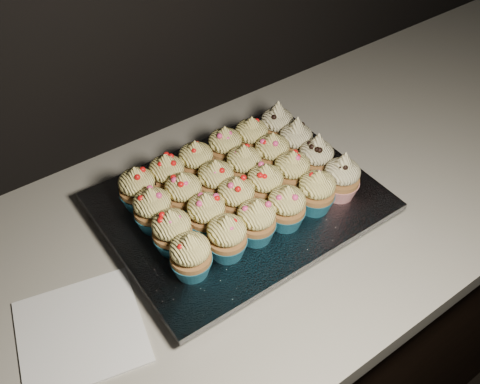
% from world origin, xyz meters
% --- Properties ---
extents(worktop, '(2.44, 0.64, 0.04)m').
position_xyz_m(worktop, '(0.00, 1.70, 0.88)').
color(worktop, beige).
rests_on(worktop, cabinet).
extents(napkin, '(0.21, 0.21, 0.00)m').
position_xyz_m(napkin, '(-0.18, 1.65, 0.90)').
color(napkin, white).
rests_on(napkin, worktop).
extents(baking_tray, '(0.42, 0.32, 0.02)m').
position_xyz_m(baking_tray, '(0.14, 1.71, 0.91)').
color(baking_tray, black).
rests_on(baking_tray, worktop).
extents(foil_lining, '(0.45, 0.35, 0.01)m').
position_xyz_m(foil_lining, '(0.14, 1.71, 0.93)').
color(foil_lining, silver).
rests_on(foil_lining, baking_tray).
extents(cupcake_0, '(0.06, 0.06, 0.08)m').
position_xyz_m(cupcake_0, '(-0.01, 1.63, 0.97)').
color(cupcake_0, '#1A647E').
rests_on(cupcake_0, foil_lining).
extents(cupcake_1, '(0.06, 0.06, 0.08)m').
position_xyz_m(cupcake_1, '(0.05, 1.63, 0.97)').
color(cupcake_1, '#1A647E').
rests_on(cupcake_1, foil_lining).
extents(cupcake_2, '(0.06, 0.06, 0.08)m').
position_xyz_m(cupcake_2, '(0.11, 1.63, 0.97)').
color(cupcake_2, '#1A647E').
rests_on(cupcake_2, foil_lining).
extents(cupcake_3, '(0.06, 0.06, 0.08)m').
position_xyz_m(cupcake_3, '(0.17, 1.62, 0.97)').
color(cupcake_3, '#1A647E').
rests_on(cupcake_3, foil_lining).
extents(cupcake_4, '(0.06, 0.06, 0.08)m').
position_xyz_m(cupcake_4, '(0.23, 1.62, 0.97)').
color(cupcake_4, '#1A647E').
rests_on(cupcake_4, foil_lining).
extents(cupcake_5, '(0.06, 0.06, 0.10)m').
position_xyz_m(cupcake_5, '(0.28, 1.62, 0.97)').
color(cupcake_5, '#B4191B').
rests_on(cupcake_5, foil_lining).
extents(cupcake_6, '(0.06, 0.06, 0.08)m').
position_xyz_m(cupcake_6, '(-0.01, 1.68, 0.97)').
color(cupcake_6, '#1A647E').
rests_on(cupcake_6, foil_lining).
extents(cupcake_7, '(0.06, 0.06, 0.08)m').
position_xyz_m(cupcake_7, '(0.05, 1.68, 0.97)').
color(cupcake_7, '#1A647E').
rests_on(cupcake_7, foil_lining).
extents(cupcake_8, '(0.06, 0.06, 0.08)m').
position_xyz_m(cupcake_8, '(0.11, 1.69, 0.97)').
color(cupcake_8, '#1A647E').
rests_on(cupcake_8, foil_lining).
extents(cupcake_9, '(0.06, 0.06, 0.08)m').
position_xyz_m(cupcake_9, '(0.17, 1.68, 0.97)').
color(cupcake_9, '#1A647E').
rests_on(cupcake_9, foil_lining).
extents(cupcake_10, '(0.06, 0.06, 0.08)m').
position_xyz_m(cupcake_10, '(0.23, 1.68, 0.97)').
color(cupcake_10, '#1A647E').
rests_on(cupcake_10, foil_lining).
extents(cupcake_11, '(0.06, 0.06, 0.10)m').
position_xyz_m(cupcake_11, '(0.28, 1.68, 0.97)').
color(cupcake_11, '#B4191B').
rests_on(cupcake_11, foil_lining).
extents(cupcake_12, '(0.06, 0.06, 0.08)m').
position_xyz_m(cupcake_12, '(-0.01, 1.74, 0.97)').
color(cupcake_12, '#1A647E').
rests_on(cupcake_12, foil_lining).
extents(cupcake_13, '(0.06, 0.06, 0.08)m').
position_xyz_m(cupcake_13, '(0.05, 1.74, 0.97)').
color(cupcake_13, '#1A647E').
rests_on(cupcake_13, foil_lining).
extents(cupcake_14, '(0.06, 0.06, 0.08)m').
position_xyz_m(cupcake_14, '(0.11, 1.74, 0.97)').
color(cupcake_14, '#1A647E').
rests_on(cupcake_14, foil_lining).
extents(cupcake_15, '(0.06, 0.06, 0.08)m').
position_xyz_m(cupcake_15, '(0.17, 1.74, 0.97)').
color(cupcake_15, '#1A647E').
rests_on(cupcake_15, foil_lining).
extents(cupcake_16, '(0.06, 0.06, 0.08)m').
position_xyz_m(cupcake_16, '(0.23, 1.74, 0.97)').
color(cupcake_16, '#1A647E').
rests_on(cupcake_16, foil_lining).
extents(cupcake_17, '(0.06, 0.06, 0.10)m').
position_xyz_m(cupcake_17, '(0.28, 1.74, 0.97)').
color(cupcake_17, '#B4191B').
rests_on(cupcake_17, foil_lining).
extents(cupcake_18, '(0.06, 0.06, 0.08)m').
position_xyz_m(cupcake_18, '(-0.00, 1.80, 0.97)').
color(cupcake_18, '#1A647E').
rests_on(cupcake_18, foil_lining).
extents(cupcake_19, '(0.06, 0.06, 0.08)m').
position_xyz_m(cupcake_19, '(0.05, 1.80, 0.97)').
color(cupcake_19, '#1A647E').
rests_on(cupcake_19, foil_lining).
extents(cupcake_20, '(0.06, 0.06, 0.08)m').
position_xyz_m(cupcake_20, '(0.11, 1.80, 0.97)').
color(cupcake_20, '#1A647E').
rests_on(cupcake_20, foil_lining).
extents(cupcake_21, '(0.06, 0.06, 0.08)m').
position_xyz_m(cupcake_21, '(0.17, 1.80, 0.97)').
color(cupcake_21, '#1A647E').
rests_on(cupcake_21, foil_lining).
extents(cupcake_22, '(0.06, 0.06, 0.08)m').
position_xyz_m(cupcake_22, '(0.23, 1.80, 0.97)').
color(cupcake_22, '#1A647E').
rests_on(cupcake_22, foil_lining).
extents(cupcake_23, '(0.06, 0.06, 0.10)m').
position_xyz_m(cupcake_23, '(0.29, 1.80, 0.97)').
color(cupcake_23, '#B4191B').
rests_on(cupcake_23, foil_lining).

